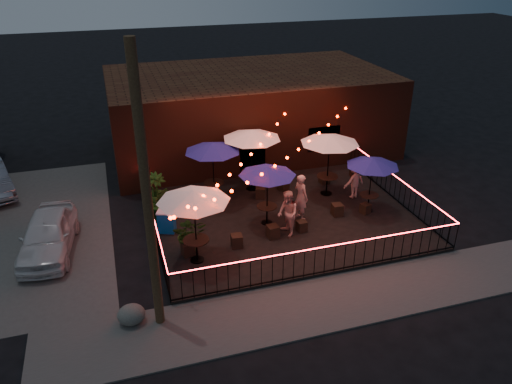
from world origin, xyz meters
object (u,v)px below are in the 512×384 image
cooler (167,221)px  cafe_table_5 (330,140)px  utility_pole (147,199)px  cafe_table_2 (267,172)px  cafe_table_0 (193,197)px  boulder (131,315)px  cafe_table_3 (252,135)px  cafe_table_4 (373,163)px  cafe_table_1 (212,148)px

cooler → cafe_table_5: bearing=31.0°
utility_pole → cafe_table_2: 6.55m
cafe_table_5 → cooler: cafe_table_5 is taller
cafe_table_0 → boulder: (-2.38, -2.41, -2.24)m
cafe_table_3 → cafe_table_5: (2.92, -1.40, -0.03)m
utility_pole → cooler: bearing=79.3°
cafe_table_3 → cafe_table_4: (3.90, -3.27, -0.42)m
cafe_table_2 → cafe_table_4: size_ratio=1.15×
cafe_table_1 → boulder: (-3.96, -6.67, -2.13)m
cafe_table_0 → cafe_table_3: 5.83m
cafe_table_3 → cafe_table_2: bearing=-95.9°
boulder → cooler: bearing=70.0°
cooler → boulder: (-1.68, -4.61, -0.25)m
cafe_table_5 → cafe_table_4: bearing=-62.5°
cafe_table_0 → cooler: cafe_table_0 is taller
cafe_table_2 → cafe_table_3: size_ratio=0.90×
cafe_table_3 → cooler: bearing=-148.0°
cooler → boulder: size_ratio=1.01×
cafe_table_5 → cooler: (-7.00, -1.15, -2.04)m
utility_pole → boulder: bearing=167.5°
cafe_table_1 → cafe_table_4: bearing=-26.1°
cafe_table_2 → cafe_table_3: 3.07m
cafe_table_0 → cafe_table_1: (1.58, 4.27, -0.10)m
utility_pole → boulder: utility_pole is taller
cafe_table_1 → utility_pole: bearing=-114.9°
cafe_table_5 → boulder: cafe_table_5 is taller
cafe_table_2 → cafe_table_3: bearing=84.1°
cafe_table_3 → cafe_table_4: bearing=-40.0°
boulder → cafe_table_2: bearing=37.2°
cafe_table_0 → cafe_table_1: size_ratio=1.03×
cafe_table_0 → cafe_table_3: bearing=54.6°
utility_pole → cafe_table_4: (8.87, 4.06, -1.77)m
cafe_table_2 → cafe_table_5: bearing=26.8°
utility_pole → cafe_table_1: (3.18, 6.84, -1.54)m
cafe_table_3 → boulder: 9.47m
cafe_table_4 → cafe_table_5: cafe_table_5 is taller
cafe_table_4 → boulder: cafe_table_4 is taller
utility_pole → cafe_table_3: 8.96m
cafe_table_0 → cafe_table_4: size_ratio=1.16×
cafe_table_1 → cafe_table_0: bearing=-110.3°
cafe_table_1 → cafe_table_5: size_ratio=0.93×
cooler → cafe_table_4: bearing=16.5°
cafe_table_1 → cafe_table_2: 2.95m
cafe_table_2 → boulder: (-5.43, -4.12, -1.98)m
cafe_table_1 → cooler: bearing=-137.8°
cafe_table_5 → boulder: size_ratio=3.29×
utility_pole → cafe_table_1: bearing=65.1°
cafe_table_1 → boulder: 8.05m
utility_pole → cooler: 5.95m
cafe_table_2 → cafe_table_5: (3.24, 1.64, 0.31)m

